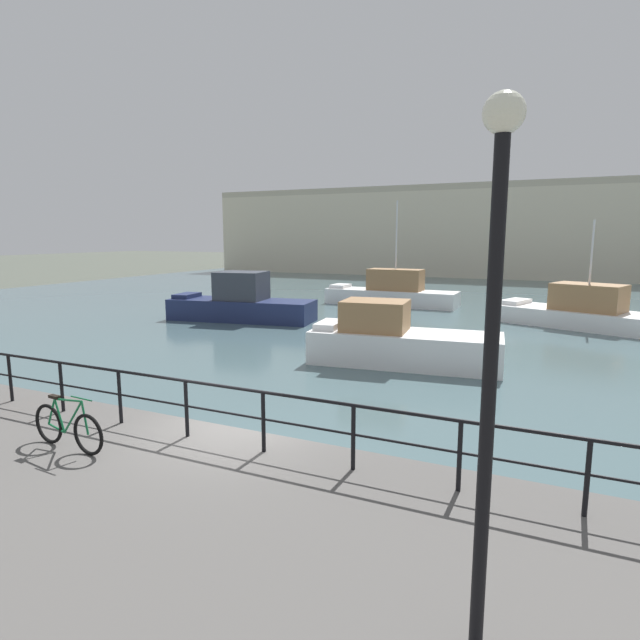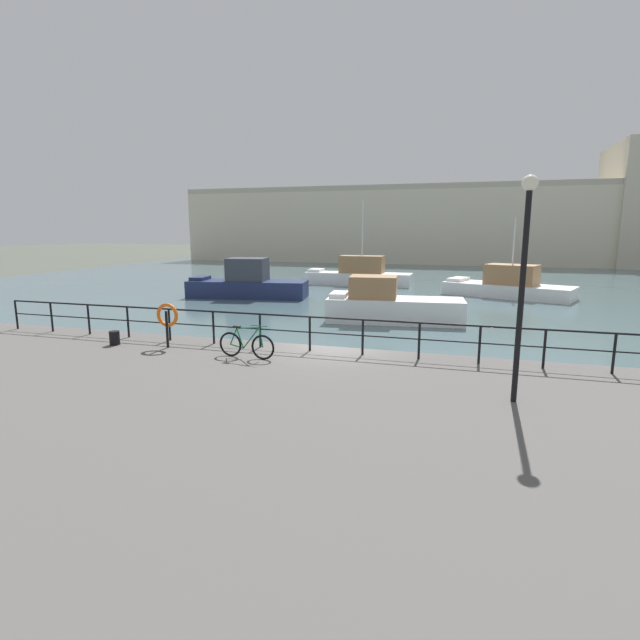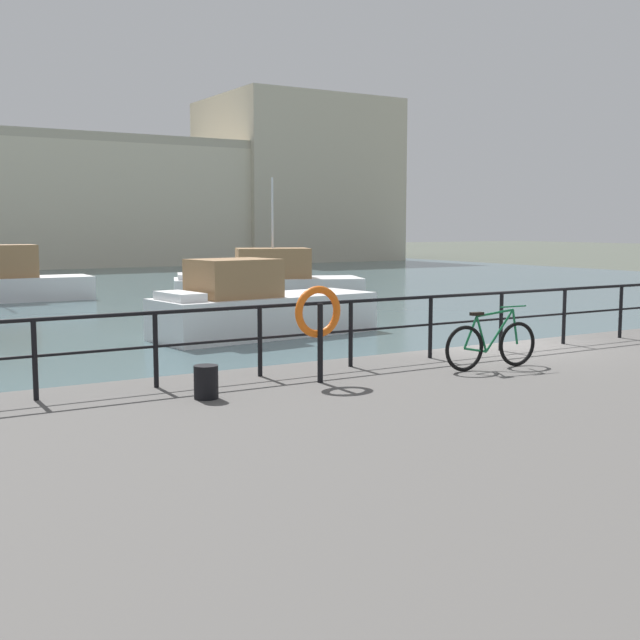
{
  "view_description": "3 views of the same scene",
  "coord_description": "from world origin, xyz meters",
  "px_view_note": "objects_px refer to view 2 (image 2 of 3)",
  "views": [
    {
      "loc": [
        5.54,
        -7.94,
        4.71
      ],
      "look_at": [
        -0.79,
        5.65,
        2.28
      ],
      "focal_mm": 29.12,
      "sensor_mm": 36.0,
      "label": 1
    },
    {
      "loc": [
        4.0,
        -14.43,
        4.72
      ],
      "look_at": [
        -1.17,
        2.54,
        1.4
      ],
      "focal_mm": 27.39,
      "sensor_mm": 36.0,
      "label": 2
    },
    {
      "loc": [
        -10.89,
        -11.54,
        3.33
      ],
      "look_at": [
        -0.91,
        4.86,
        1.1
      ],
      "focal_mm": 45.8,
      "sensor_mm": 36.0,
      "label": 3
    }
  ],
  "objects_px": {
    "harbor_building": "(500,222)",
    "mooring_bollard": "(115,338)",
    "moored_white_yacht": "(247,284)",
    "life_ring_stand": "(167,317)",
    "parked_bicycle": "(246,345)",
    "moored_red_daysailer": "(390,305)",
    "moored_blue_motorboat": "(359,275)",
    "quay_lamp_post": "(524,261)",
    "moored_cabin_cruiser": "(508,286)"
  },
  "relations": [
    {
      "from": "harbor_building",
      "to": "mooring_bollard",
      "type": "distance_m",
      "value": 61.61
    },
    {
      "from": "moored_cabin_cruiser",
      "to": "moored_red_daysailer",
      "type": "distance_m",
      "value": 13.31
    },
    {
      "from": "moored_red_daysailer",
      "to": "life_ring_stand",
      "type": "height_order",
      "value": "life_ring_stand"
    },
    {
      "from": "parked_bicycle",
      "to": "quay_lamp_post",
      "type": "distance_m",
      "value": 7.68
    },
    {
      "from": "moored_white_yacht",
      "to": "mooring_bollard",
      "type": "xyz_separation_m",
      "value": [
        3.99,
        -18.23,
        0.33
      ]
    },
    {
      "from": "moored_blue_motorboat",
      "to": "moored_white_yacht",
      "type": "bearing_deg",
      "value": 60.11
    },
    {
      "from": "moored_white_yacht",
      "to": "quay_lamp_post",
      "type": "distance_m",
      "value": 25.73
    },
    {
      "from": "moored_white_yacht",
      "to": "life_ring_stand",
      "type": "relative_size",
      "value": 6.07
    },
    {
      "from": "life_ring_stand",
      "to": "quay_lamp_post",
      "type": "height_order",
      "value": "quay_lamp_post"
    },
    {
      "from": "moored_white_yacht",
      "to": "harbor_building",
      "type": "bearing_deg",
      "value": -122.93
    },
    {
      "from": "life_ring_stand",
      "to": "parked_bicycle",
      "type": "bearing_deg",
      "value": -9.51
    },
    {
      "from": "harbor_building",
      "to": "mooring_bollard",
      "type": "relative_size",
      "value": 167.34
    },
    {
      "from": "harbor_building",
      "to": "mooring_bollard",
      "type": "bearing_deg",
      "value": -103.65
    },
    {
      "from": "mooring_bollard",
      "to": "quay_lamp_post",
      "type": "xyz_separation_m",
      "value": [
        11.78,
        -1.87,
        2.78
      ]
    },
    {
      "from": "harbor_building",
      "to": "moored_white_yacht",
      "type": "relative_size",
      "value": 8.68
    },
    {
      "from": "parked_bicycle",
      "to": "mooring_bollard",
      "type": "bearing_deg",
      "value": -179.32
    },
    {
      "from": "moored_cabin_cruiser",
      "to": "mooring_bollard",
      "type": "bearing_deg",
      "value": 81.42
    },
    {
      "from": "moored_blue_motorboat",
      "to": "parked_bicycle",
      "type": "height_order",
      "value": "moored_blue_motorboat"
    },
    {
      "from": "harbor_building",
      "to": "life_ring_stand",
      "type": "bearing_deg",
      "value": -102.01
    },
    {
      "from": "moored_white_yacht",
      "to": "parked_bicycle",
      "type": "distance_m",
      "value": 20.46
    },
    {
      "from": "harbor_building",
      "to": "moored_blue_motorboat",
      "type": "bearing_deg",
      "value": -111.82
    },
    {
      "from": "moored_blue_motorboat",
      "to": "moored_red_daysailer",
      "type": "bearing_deg",
      "value": 108.8
    },
    {
      "from": "harbor_building",
      "to": "parked_bicycle",
      "type": "distance_m",
      "value": 60.93
    },
    {
      "from": "moored_cabin_cruiser",
      "to": "moored_white_yacht",
      "type": "bearing_deg",
      "value": 38.45
    },
    {
      "from": "moored_red_daysailer",
      "to": "quay_lamp_post",
      "type": "relative_size",
      "value": 1.51
    },
    {
      "from": "moored_white_yacht",
      "to": "parked_bicycle",
      "type": "relative_size",
      "value": 4.79
    },
    {
      "from": "parked_bicycle",
      "to": "mooring_bollard",
      "type": "distance_m",
      "value": 4.75
    },
    {
      "from": "mooring_bollard",
      "to": "life_ring_stand",
      "type": "bearing_deg",
      "value": 6.67
    },
    {
      "from": "moored_red_daysailer",
      "to": "life_ring_stand",
      "type": "bearing_deg",
      "value": 60.49
    },
    {
      "from": "harbor_building",
      "to": "life_ring_stand",
      "type": "xyz_separation_m",
      "value": [
        -12.66,
        -59.51,
        -3.6
      ]
    },
    {
      "from": "moored_red_daysailer",
      "to": "moored_cabin_cruiser",
      "type": "bearing_deg",
      "value": -125.29
    },
    {
      "from": "moored_blue_motorboat",
      "to": "parked_bicycle",
      "type": "bearing_deg",
      "value": 96.78
    },
    {
      "from": "harbor_building",
      "to": "mooring_bollard",
      "type": "height_order",
      "value": "harbor_building"
    },
    {
      "from": "parked_bicycle",
      "to": "harbor_building",
      "type": "bearing_deg",
      "value": 84.68
    },
    {
      "from": "moored_red_daysailer",
      "to": "mooring_bollard",
      "type": "distance_m",
      "value": 13.96
    },
    {
      "from": "parked_bicycle",
      "to": "quay_lamp_post",
      "type": "xyz_separation_m",
      "value": [
        7.04,
        -1.6,
        2.61
      ]
    },
    {
      "from": "moored_white_yacht",
      "to": "moored_cabin_cruiser",
      "type": "bearing_deg",
      "value": -171.31
    },
    {
      "from": "harbor_building",
      "to": "moored_white_yacht",
      "type": "xyz_separation_m",
      "value": [
        -18.49,
        -41.5,
        -4.68
      ]
    },
    {
      "from": "moored_cabin_cruiser",
      "to": "moored_blue_motorboat",
      "type": "distance_m",
      "value": 12.35
    },
    {
      "from": "harbor_building",
      "to": "moored_cabin_cruiser",
      "type": "distance_m",
      "value": 36.32
    },
    {
      "from": "harbor_building",
      "to": "mooring_bollard",
      "type": "xyz_separation_m",
      "value": [
        -14.51,
        -59.72,
        -4.35
      ]
    },
    {
      "from": "life_ring_stand",
      "to": "mooring_bollard",
      "type": "bearing_deg",
      "value": -173.33
    },
    {
      "from": "moored_red_daysailer",
      "to": "parked_bicycle",
      "type": "bearing_deg",
      "value": 73.62
    },
    {
      "from": "mooring_bollard",
      "to": "life_ring_stand",
      "type": "height_order",
      "value": "life_ring_stand"
    },
    {
      "from": "moored_blue_motorboat",
      "to": "quay_lamp_post",
      "type": "relative_size",
      "value": 1.91
    },
    {
      "from": "moored_white_yacht",
      "to": "life_ring_stand",
      "type": "distance_m",
      "value": 18.96
    },
    {
      "from": "moored_cabin_cruiser",
      "to": "moored_blue_motorboat",
      "type": "xyz_separation_m",
      "value": [
        -11.6,
        4.22,
        0.1
      ]
    },
    {
      "from": "moored_white_yacht",
      "to": "life_ring_stand",
      "type": "height_order",
      "value": "moored_white_yacht"
    },
    {
      "from": "mooring_bollard",
      "to": "quay_lamp_post",
      "type": "distance_m",
      "value": 12.25
    },
    {
      "from": "harbor_building",
      "to": "moored_blue_motorboat",
      "type": "distance_m",
      "value": 34.54
    }
  ]
}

